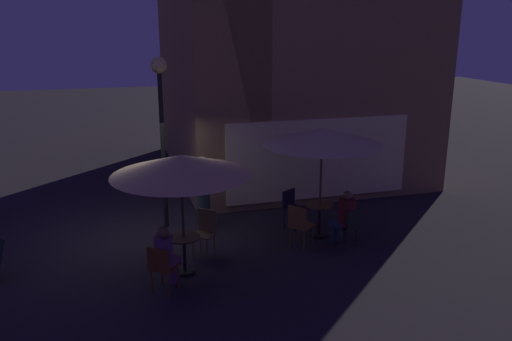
% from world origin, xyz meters
% --- Properties ---
extents(ground_plane, '(60.00, 60.00, 0.00)m').
position_xyz_m(ground_plane, '(0.00, 0.00, 0.00)').
color(ground_plane, black).
extents(cafe_building, '(7.09, 7.75, 8.29)m').
position_xyz_m(cafe_building, '(3.43, 3.86, 4.14)').
color(cafe_building, '#957048').
rests_on(cafe_building, ground).
extents(street_lamp_near_corner, '(0.37, 0.37, 3.95)m').
position_xyz_m(street_lamp_near_corner, '(0.37, 0.93, 2.96)').
color(street_lamp_near_corner, black).
rests_on(street_lamp_near_corner, ground).
extents(cafe_table_0, '(0.63, 0.63, 0.77)m').
position_xyz_m(cafe_table_0, '(3.61, -0.62, 0.52)').
color(cafe_table_0, black).
rests_on(cafe_table_0, ground).
extents(cafe_table_1, '(0.63, 0.63, 0.76)m').
position_xyz_m(cafe_table_1, '(0.43, -1.60, 0.51)').
color(cafe_table_1, black).
rests_on(cafe_table_1, ground).
extents(patio_umbrella_0, '(2.59, 2.59, 2.49)m').
position_xyz_m(patio_umbrella_0, '(3.61, -0.62, 2.31)').
color(patio_umbrella_0, black).
rests_on(patio_umbrella_0, ground).
extents(patio_umbrella_1, '(2.58, 2.58, 2.35)m').
position_xyz_m(patio_umbrella_1, '(0.43, -1.60, 2.16)').
color(patio_umbrella_1, black).
rests_on(patio_umbrella_1, ground).
extents(cafe_chair_0, '(0.57, 0.57, 0.90)m').
position_xyz_m(cafe_chair_0, '(3.20, 0.06, 0.56)').
color(cafe_chair_0, black).
rests_on(cafe_chair_0, ground).
extents(cafe_chair_1, '(0.61, 0.61, 0.97)m').
position_xyz_m(cafe_chair_1, '(2.95, -1.11, 0.58)').
color(cafe_chair_1, brown).
rests_on(cafe_chair_1, ground).
extents(cafe_chair_2, '(0.53, 0.53, 0.89)m').
position_xyz_m(cafe_chair_2, '(3.98, -1.38, 0.53)').
color(cafe_chair_2, black).
rests_on(cafe_chair_2, ground).
extents(cafe_chair_3, '(0.61, 0.61, 0.90)m').
position_xyz_m(cafe_chair_3, '(-0.06, -2.25, 0.55)').
color(cafe_chair_3, '#5F3215').
rests_on(cafe_chair_3, ground).
extents(cafe_chair_4, '(0.57, 0.57, 0.98)m').
position_xyz_m(cafe_chair_4, '(0.97, -0.91, 0.59)').
color(cafe_chair_4, brown).
rests_on(cafe_chair_4, ground).
extents(patron_seated_0, '(0.49, 0.55, 1.26)m').
position_xyz_m(patron_seated_0, '(3.92, -1.26, 0.72)').
color(patron_seated_0, navy).
rests_on(patron_seated_0, ground).
extents(patron_seated_1, '(0.49, 0.52, 1.24)m').
position_xyz_m(patron_seated_1, '(0.02, -2.14, 0.70)').
color(patron_seated_1, '#61355F').
rests_on(patron_seated_1, ground).
extents(patron_standing_2, '(0.37, 0.37, 1.72)m').
position_xyz_m(patron_standing_2, '(1.21, 0.66, 0.86)').
color(patron_standing_2, '#2D4238').
rests_on(patron_standing_2, ground).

